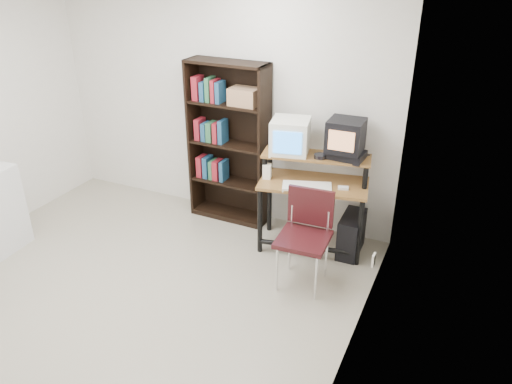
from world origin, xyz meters
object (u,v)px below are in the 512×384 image
at_px(crt_tv, 346,136).
at_px(computer_desk, 314,187).
at_px(school_chair, 306,228).
at_px(crt_monitor, 290,136).
at_px(pc_tower, 351,234).
at_px(bookshelf, 230,141).

bearing_deg(crt_tv, computer_desk, -152.23).
height_order(crt_tv, school_chair, crt_tv).
bearing_deg(crt_monitor, school_chair, -69.50).
bearing_deg(pc_tower, computer_desk, -175.73).
xyz_separation_m(computer_desk, school_chair, (0.14, -0.60, -0.12)).
xyz_separation_m(crt_monitor, bookshelf, (-0.77, 0.18, -0.23)).
bearing_deg(crt_tv, pc_tower, -31.01).
bearing_deg(computer_desk, crt_tv, 17.90).
xyz_separation_m(computer_desk, crt_monitor, (-0.29, 0.06, 0.47)).
bearing_deg(pc_tower, crt_monitor, 177.11).
height_order(computer_desk, crt_tv, crt_tv).
bearing_deg(pc_tower, school_chair, -114.57).
bearing_deg(school_chair, crt_tv, 78.80).
height_order(crt_monitor, pc_tower, crt_monitor).
bearing_deg(bookshelf, computer_desk, -11.45).
xyz_separation_m(school_chair, bookshelf, (-1.20, 0.84, 0.37)).
relative_size(crt_monitor, crt_tv, 1.29).
relative_size(computer_desk, bookshelf, 0.64).
height_order(crt_tv, bookshelf, bookshelf).
distance_m(crt_monitor, school_chair, 0.98).
xyz_separation_m(crt_tv, bookshelf, (-1.30, 0.10, -0.29)).
relative_size(pc_tower, bookshelf, 0.25).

